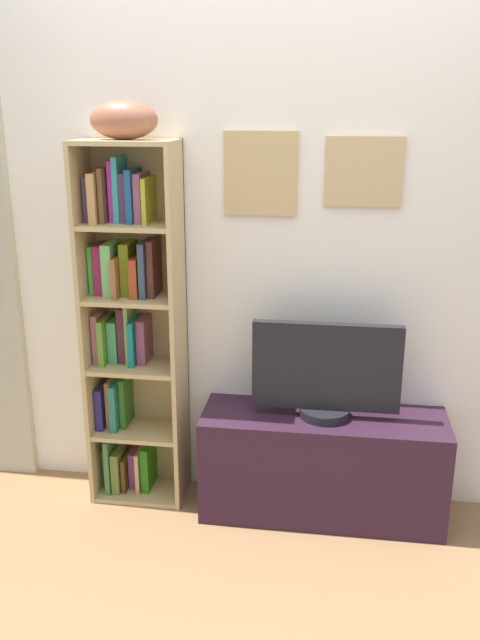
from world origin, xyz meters
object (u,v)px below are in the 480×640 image
at_px(bookshelf, 129,326).
at_px(television, 326,372).
at_px(tv_stand, 322,465).
at_px(football, 124,120).

height_order(bookshelf, television, bookshelf).
xyz_separation_m(bookshelf, tv_stand, (0.90, -0.08, -0.60)).
xyz_separation_m(bookshelf, football, (0.03, -0.03, 0.90)).
height_order(bookshelf, tv_stand, bookshelf).
bearing_deg(television, bookshelf, 175.02).
bearing_deg(bookshelf, tv_stand, -5.05).
bearing_deg(bookshelf, television, -4.98).
height_order(tv_stand, television, television).
xyz_separation_m(tv_stand, television, (0.00, 0.00, 0.45)).
distance_m(tv_stand, television, 0.45).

